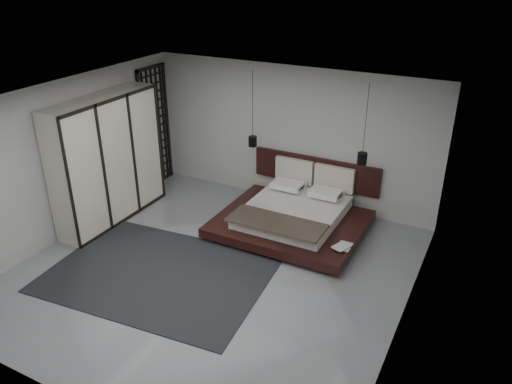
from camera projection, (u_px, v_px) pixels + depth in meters
The scene contains 14 objects.
floor at pixel (214, 270), 8.18m from camera, with size 6.00×6.00×0.00m, color gray.
ceiling at pixel (206, 103), 6.97m from camera, with size 6.00×6.00×0.00m, color white.
wall_back at pixel (290, 136), 9.98m from camera, with size 6.00×6.00×0.00m, color #B4B4B1.
wall_front at pixel (56, 305), 5.18m from camera, with size 6.00×6.00×0.00m, color #B4B4B1.
wall_left at pixel (67, 159), 8.82m from camera, with size 6.00×6.00×0.00m, color #B4B4B1.
wall_right at pixel (411, 241), 6.33m from camera, with size 6.00×6.00×0.00m, color #B4B4B1.
lattice_screen at pixel (155, 127), 10.81m from camera, with size 0.05×0.90×2.60m, color black.
bed at pixel (294, 214), 9.35m from camera, with size 2.64×2.33×1.05m.
book_lower at pixel (338, 245), 8.40m from camera, with size 0.23×0.31×0.03m, color #99724C.
book_upper at pixel (336, 244), 8.37m from camera, with size 0.22×0.29×0.02m, color #99724C.
pendant_left at pixel (253, 141), 9.62m from camera, with size 0.16×0.16×1.48m.
pendant_right at pixel (362, 158), 8.71m from camera, with size 0.17×0.17×1.45m.
wardrobe at pixel (108, 160), 9.32m from camera, with size 0.58×2.46×2.41m.
rug at pixel (159, 273), 8.08m from camera, with size 3.47×2.48×0.01m, color black.
Camera 1 is at (3.77, -5.74, 4.69)m, focal length 35.00 mm.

